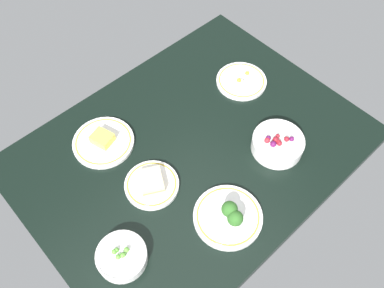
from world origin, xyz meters
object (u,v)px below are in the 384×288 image
plate_eggs (242,81)px  plate_cheese (103,141)px  bowl_berries (278,143)px  bowl_peas (122,256)px  plate_broccoli (229,216)px  plate_sandwich (152,184)px

plate_eggs → plate_cheese: bearing=-12.9°
bowl_berries → bowl_peas: bearing=-4.6°
plate_broccoli → bowl_peas: 33.45cm
plate_broccoli → bowl_berries: (-30.46, -7.00, 0.98)cm
bowl_berries → bowl_peas: size_ratio=1.18×
plate_broccoli → plate_cheese: (11.52, -48.58, -0.85)cm
plate_broccoli → bowl_peas: bearing=-20.9°
bowl_berries → plate_eggs: bowl_berries is taller
bowl_peas → bowl_berries: bearing=175.4°
plate_cheese → bowl_peas: 41.62cm
plate_sandwich → bowl_peas: size_ratio=1.18×
plate_sandwich → bowl_peas: bowl_peas is taller
plate_sandwich → plate_eggs: bearing=-168.0°
plate_broccoli → bowl_berries: bearing=-167.1°
bowl_berries → plate_sandwich: bearing=-23.5°
bowl_berries → plate_eggs: size_ratio=0.92×
plate_sandwich → plate_cheese: size_ratio=0.83×
plate_broccoli → plate_eggs: plate_broccoli is taller
plate_sandwich → bowl_peas: bearing=30.6°
plate_broccoli → bowl_peas: (31.24, -11.95, 0.26)cm
plate_sandwich → plate_eggs: size_ratio=0.92×
plate_broccoli → plate_eggs: size_ratio=1.11×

